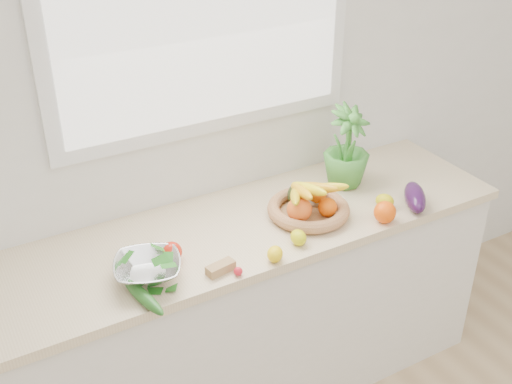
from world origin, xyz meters
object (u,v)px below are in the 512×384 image
cucumber (143,297)px  colander_with_spinach (147,265)px  apple (172,252)px  fruit_basket (308,205)px  eggplant (415,197)px  potted_herb (347,146)px

cucumber → colander_with_spinach: colander_with_spinach is taller
apple → fruit_basket: size_ratio=0.21×
eggplant → colander_with_spinach: 1.16m
potted_herb → colander_with_spinach: bearing=-167.8°
apple → colander_with_spinach: (-0.12, -0.06, 0.02)m
eggplant → cucumber: 1.22m
eggplant → fruit_basket: (-0.43, 0.16, 0.01)m
eggplant → fruit_basket: 0.46m
cucumber → fruit_basket: (0.79, 0.19, 0.03)m
cucumber → fruit_basket: 0.81m
potted_herb → colander_with_spinach: (-1.02, -0.22, -0.13)m
apple → eggplant: eggplant is taller
fruit_basket → colander_with_spinach: fruit_basket is taller
potted_herb → colander_with_spinach: 1.05m
eggplant → potted_herb: potted_herb is taller
eggplant → apple: bearing=172.1°
potted_herb → fruit_basket: (-0.29, -0.14, -0.14)m
potted_herb → apple: bearing=-170.1°
apple → fruit_basket: (0.61, 0.02, 0.01)m
eggplant → colander_with_spinach: size_ratio=0.73×
fruit_basket → cucumber: bearing=-166.6°
potted_herb → cucumber: bearing=-163.1°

